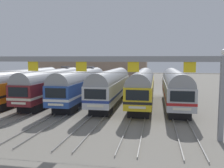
{
  "coord_description": "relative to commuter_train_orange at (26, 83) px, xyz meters",
  "views": [
    {
      "loc": [
        8.19,
        -32.68,
        6.27
      ],
      "look_at": [
        1.7,
        3.04,
        2.49
      ],
      "focal_mm": 38.95,
      "sensor_mm": 36.0,
      "label": 1
    }
  ],
  "objects": [
    {
      "name": "ground_plane",
      "position": [
        10.69,
        0.01,
        -2.69
      ],
      "size": [
        160.0,
        160.0,
        0.0
      ],
      "primitive_type": "plane",
      "color": "gray"
    },
    {
      "name": "track_bed",
      "position": [
        10.69,
        17.01,
        -2.61
      ],
      "size": [
        22.89,
        70.0,
        0.15
      ],
      "color": "gray",
      "rests_on": "ground"
    },
    {
      "name": "commuter_train_orange",
      "position": [
        0.0,
        0.0,
        0.0
      ],
      "size": [
        2.88,
        18.06,
        4.77
      ],
      "color": "orange",
      "rests_on": "ground"
    },
    {
      "name": "commuter_train_maroon",
      "position": [
        4.28,
        0.0,
        0.0
      ],
      "size": [
        2.88,
        18.06,
        5.05
      ],
      "color": "maroon",
      "rests_on": "ground"
    },
    {
      "name": "commuter_train_blue",
      "position": [
        8.55,
        0.0,
        0.0
      ],
      "size": [
        2.88,
        18.06,
        5.05
      ],
      "color": "#284C9E",
      "rests_on": "ground"
    },
    {
      "name": "commuter_train_silver",
      "position": [
        12.83,
        0.0,
        0.0
      ],
      "size": [
        2.88,
        18.06,
        4.77
      ],
      "color": "silver",
      "rests_on": "ground"
    },
    {
      "name": "commuter_train_yellow",
      "position": [
        17.11,
        0.0,
        0.0
      ],
      "size": [
        2.88,
        18.06,
        4.77
      ],
      "color": "gold",
      "rests_on": "ground"
    },
    {
      "name": "commuter_train_stainless",
      "position": [
        21.38,
        0.0,
        0.0
      ],
      "size": [
        2.88,
        18.06,
        4.77
      ],
      "color": "#B2B5BA",
      "rests_on": "ground"
    },
    {
      "name": "catenary_gantry",
      "position": [
        10.69,
        -13.49,
        2.68
      ],
      "size": [
        26.62,
        0.44,
        6.97
      ],
      "color": "gray",
      "rests_on": "ground"
    },
    {
      "name": "maintenance_building",
      "position": [
        1.93,
        32.42,
        0.69
      ],
      "size": [
        28.89,
        10.0,
        6.75
      ],
      "primitive_type": "cube",
      "color": "gray",
      "rests_on": "ground"
    }
  ]
}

